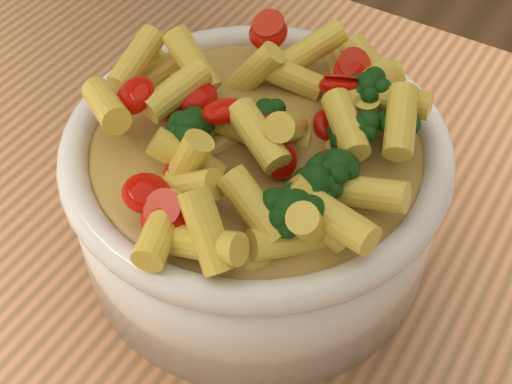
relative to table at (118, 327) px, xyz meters
The scene contains 3 objects.
table is the anchor object (origin of this frame).
serving_bowl 0.20m from the table, 37.86° to the left, with size 0.26×0.26×0.11m.
pasta_salad 0.26m from the table, 37.86° to the left, with size 0.20×0.20×0.05m.
Camera 1 is at (0.27, -0.21, 1.32)m, focal length 50.00 mm.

